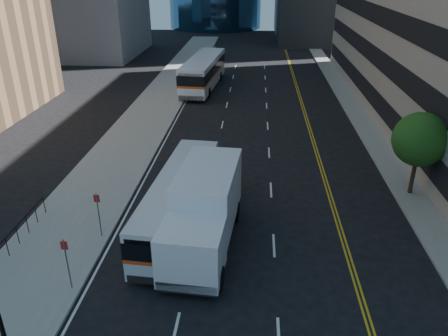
% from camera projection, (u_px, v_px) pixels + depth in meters
% --- Properties ---
extents(ground, '(160.00, 160.00, 0.00)m').
position_uv_depth(ground, '(264.00, 270.00, 20.33)').
color(ground, black).
rests_on(ground, ground).
extents(sidewalk_west, '(5.00, 90.00, 0.15)m').
position_uv_depth(sidewalk_west, '(156.00, 106.00, 43.55)').
color(sidewalk_west, gray).
rests_on(sidewalk_west, ground).
extents(sidewalk_east, '(2.00, 90.00, 0.15)m').
position_uv_depth(sidewalk_east, '(355.00, 110.00, 42.27)').
color(sidewalk_east, gray).
rests_on(sidewalk_east, ground).
extents(street_tree, '(3.20, 3.20, 5.10)m').
position_uv_depth(street_tree, '(420.00, 140.00, 25.41)').
color(street_tree, '#332114').
rests_on(street_tree, sidewalk_east).
extents(bus_front, '(3.20, 11.00, 2.80)m').
position_uv_depth(bus_front, '(180.00, 200.00, 23.26)').
color(bus_front, silver).
rests_on(bus_front, ground).
extents(bus_rear, '(3.93, 13.28, 3.38)m').
position_uv_depth(bus_rear, '(203.00, 72.00, 49.33)').
color(bus_rear, white).
rests_on(bus_rear, ground).
extents(box_truck, '(3.36, 8.16, 3.81)m').
position_uv_depth(box_truck, '(204.00, 211.00, 21.28)').
color(box_truck, white).
rests_on(box_truck, ground).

